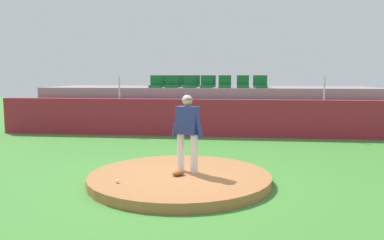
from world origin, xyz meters
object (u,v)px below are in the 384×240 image
(stadium_chair_0, at_px, (156,84))
(pitcher, at_px, (187,127))
(stadium_chair_8, at_px, (175,83))
(stadium_chair_14, at_px, (164,83))
(stadium_chair_4, at_px, (225,84))
(stadium_chair_20, at_px, (259,83))
(stadium_chair_16, at_px, (194,83))
(stadium_chair_17, at_px, (210,83))
(stadium_chair_5, at_px, (243,84))
(stadium_chair_6, at_px, (261,84))
(stadium_chair_13, at_px, (259,84))
(stadium_chair_15, at_px, (180,83))
(stadium_chair_12, at_px, (243,84))
(stadium_chair_7, at_px, (161,83))
(stadium_chair_2, at_px, (190,84))
(stadium_chair_19, at_px, (243,83))
(fielding_glove, at_px, (178,173))
(stadium_chair_1, at_px, (172,84))
(stadium_chair_18, at_px, (226,83))
(stadium_chair_3, at_px, (207,84))
(stadium_chair_10, at_px, (208,83))
(baseball, at_px, (117,181))
(stadium_chair_11, at_px, (225,84))

(stadium_chair_0, bearing_deg, pitcher, 107.17)
(stadium_chair_8, bearing_deg, stadium_chair_14, -54.12)
(stadium_chair_4, xyz_separation_m, stadium_chair_20, (1.43, 1.78, 0.00))
(stadium_chair_16, distance_m, stadium_chair_17, 0.71)
(stadium_chair_5, distance_m, stadium_chair_6, 0.71)
(stadium_chair_6, bearing_deg, stadium_chair_20, -89.98)
(stadium_chair_5, bearing_deg, stadium_chair_0, 0.75)
(stadium_chair_13, height_order, stadium_chair_17, same)
(stadium_chair_15, bearing_deg, stadium_chair_4, 139.51)
(stadium_chair_13, xyz_separation_m, stadium_chair_14, (-4.19, 0.91, 0.00))
(stadium_chair_12, bearing_deg, stadium_chair_7, -0.13)
(stadium_chair_16, xyz_separation_m, stadium_chair_17, (0.71, -0.05, 0.00))
(stadium_chair_4, xyz_separation_m, stadium_chair_12, (0.72, 0.91, 0.00))
(stadium_chair_2, bearing_deg, stadium_chair_19, -140.26)
(fielding_glove, bearing_deg, stadium_chair_17, 36.32)
(stadium_chair_1, distance_m, stadium_chair_18, 2.80)
(stadium_chair_6, height_order, stadium_chair_19, same)
(stadium_chair_3, bearing_deg, stadium_chair_19, -129.47)
(stadium_chair_7, distance_m, stadium_chair_19, 3.60)
(stadium_chair_17, xyz_separation_m, stadium_chair_19, (1.43, 0.01, 0.00))
(stadium_chair_2, bearing_deg, stadium_chair_5, -179.72)
(stadium_chair_5, xyz_separation_m, stadium_chair_19, (0.01, 1.76, 0.00))
(stadium_chair_15, height_order, stadium_chair_20, same)
(stadium_chair_1, relative_size, stadium_chair_14, 1.00)
(stadium_chair_10, bearing_deg, stadium_chair_16, -52.41)
(stadium_chair_1, height_order, stadium_chair_12, same)
(baseball, relative_size, stadium_chair_13, 0.15)
(stadium_chair_15, bearing_deg, stadium_chair_3, 127.74)
(stadium_chair_11, relative_size, stadium_chair_16, 1.00)
(stadium_chair_2, height_order, stadium_chair_14, same)
(stadium_chair_18, bearing_deg, stadium_chair_3, 68.56)
(stadium_chair_4, bearing_deg, stadium_chair_3, -1.51)
(stadium_chair_5, distance_m, stadium_chair_7, 3.60)
(pitcher, bearing_deg, stadium_chair_1, 123.49)
(stadium_chair_2, height_order, stadium_chair_8, same)
(stadium_chair_2, xyz_separation_m, stadium_chair_13, (2.80, 0.87, 0.00))
(stadium_chair_0, distance_m, stadium_chair_13, 4.29)
(stadium_chair_5, height_order, stadium_chair_13, same)
(stadium_chair_11, height_order, stadium_chair_19, same)
(stadium_chair_3, distance_m, stadium_chair_6, 2.15)
(stadium_chair_7, height_order, stadium_chair_12, same)
(fielding_glove, xyz_separation_m, stadium_chair_2, (-0.70, 7.61, 1.70))
(stadium_chair_12, distance_m, stadium_chair_13, 0.68)
(stadium_chair_1, height_order, stadium_chair_16, same)
(stadium_chair_7, xyz_separation_m, stadium_chair_14, (-0.03, 0.88, 0.00))
(pitcher, height_order, stadium_chair_1, stadium_chair_1)
(stadium_chair_20, bearing_deg, stadium_chair_14, -0.18)
(baseball, distance_m, fielding_glove, 1.31)
(stadium_chair_12, height_order, stadium_chair_15, same)
(stadium_chair_5, relative_size, stadium_chair_13, 1.00)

